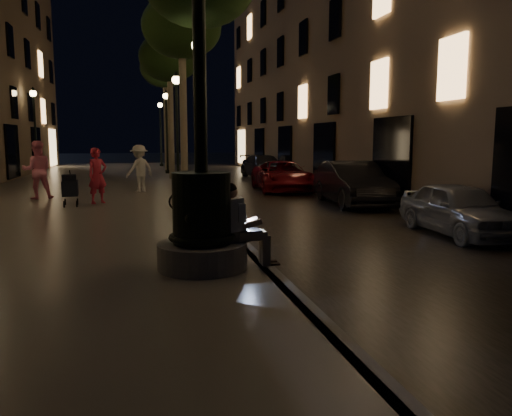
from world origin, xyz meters
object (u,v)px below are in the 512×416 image
object	(u,v)px
seated_man_laptop	(241,222)
lamp_curb_c	(167,121)
lamp_curb_a	(199,100)
car_second	(352,183)
pedestrian_white	(140,168)
pedestrian_pink	(37,170)
fountain_lamppost	(202,204)
car_front	(459,209)
lamp_left_c	(35,120)
lamp_curb_b	(177,114)
lamp_curb_d	(161,125)
pedestrian_red	(98,176)
tree_far	(165,69)
bicycle	(196,196)
car_rear	(264,166)
tree_second	(182,28)
tree_third	(170,58)
stroller	(70,188)
car_third	(282,176)

from	to	relation	value
seated_man_laptop	lamp_curb_c	xyz separation A→B (m)	(0.09, 22.00, 2.33)
lamp_curb_a	car_second	size ratio (longest dim) A/B	1.08
lamp_curb_c	pedestrian_white	distance (m)	10.54
pedestrian_pink	pedestrian_white	bearing A→B (deg)	-167.09
fountain_lamppost	car_front	distance (m)	6.66
lamp_left_c	car_second	bearing A→B (deg)	-48.81
lamp_curb_b	lamp_curb_d	bearing A→B (deg)	90.00
lamp_left_c	car_front	size ratio (longest dim) A/B	1.34
pedestrian_red	pedestrian_pink	distance (m)	2.62
tree_far	lamp_curb_d	distance (m)	6.80
lamp_curb_a	lamp_left_c	size ratio (longest dim) A/B	1.00
car_front	pedestrian_white	bearing A→B (deg)	129.95
seated_man_laptop	car_front	bearing A→B (deg)	22.76
fountain_lamppost	lamp_curb_a	distance (m)	6.37
lamp_curb_b	tree_far	bearing A→B (deg)	89.54
lamp_left_c	bicycle	bearing A→B (deg)	-65.87
seated_man_laptop	car_front	xyz separation A→B (m)	(5.59, 2.34, -0.29)
lamp_curb_c	pedestrian_red	size ratio (longest dim) A/B	2.77
fountain_lamppost	lamp_curb_c	xyz separation A→B (m)	(0.70, 22.00, 2.02)
lamp_curb_a	lamp_left_c	xyz separation A→B (m)	(-7.10, 16.00, 0.00)
car_front	car_second	world-z (taller)	car_second
lamp_curb_d	tree_far	bearing A→B (deg)	-89.24
lamp_left_c	fountain_lamppost	bearing A→B (deg)	-73.78
car_rear	seated_man_laptop	bearing A→B (deg)	-110.47
tree_second	pedestrian_pink	xyz separation A→B (m)	(-5.04, -1.74, -5.16)
bicycle	tree_second	bearing A→B (deg)	3.08
car_rear	bicycle	distance (m)	14.60
pedestrian_pink	bicycle	xyz separation A→B (m)	(4.84, -3.89, -0.58)
lamp_curb_c	bicycle	xyz separation A→B (m)	(-0.10, -15.63, -2.64)
seated_man_laptop	pedestrian_red	bearing A→B (deg)	108.02
lamp_left_c	lamp_curb_c	bearing A→B (deg)	0.00
tree_third	car_front	world-z (taller)	tree_third
lamp_curb_d	pedestrian_white	distance (m)	18.39
pedestrian_red	pedestrian_white	xyz separation A→B (m)	(1.29, 3.18, 0.02)
stroller	bicycle	world-z (taller)	stroller
lamp_curb_a	car_rear	size ratio (longest dim) A/B	1.08
pedestrian_red	bicycle	bearing A→B (deg)	-73.18
lamp_curb_a	bicycle	distance (m)	2.67
lamp_left_c	pedestrian_pink	bearing A→B (deg)	-79.57
tree_second	lamp_curb_b	bearing A→B (deg)	92.86
stroller	pedestrian_pink	world-z (taller)	pedestrian_pink
car_second	pedestrian_red	bearing A→B (deg)	179.54
car_rear	pedestrian_red	xyz separation A→B (m)	(-8.19, -11.31, 0.42)
tree_third	bicycle	distance (m)	12.88
tree_third	bicycle	xyz separation A→B (m)	(-0.10, -11.63, -5.54)
lamp_curb_c	lamp_left_c	size ratio (longest dim) A/B	1.00
fountain_lamppost	car_third	bearing A→B (deg)	68.56
fountain_lamppost	lamp_curb_d	xyz separation A→B (m)	(0.70, 30.00, 2.02)
car_third	pedestrian_white	xyz separation A→B (m)	(-5.91, -0.93, 0.45)
pedestrian_white	bicycle	distance (m)	5.67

